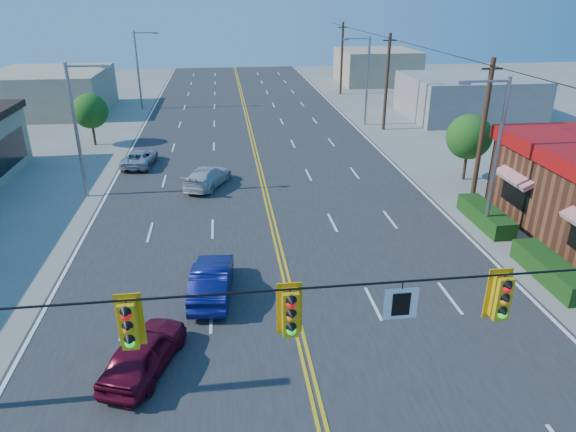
{
  "coord_description": "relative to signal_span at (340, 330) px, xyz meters",
  "views": [
    {
      "loc": [
        -2.4,
        -8.98,
        11.61
      ],
      "look_at": [
        0.33,
        12.36,
        2.2
      ],
      "focal_mm": 32.0,
      "sensor_mm": 36.0,
      "label": 1
    }
  ],
  "objects": [
    {
      "name": "road",
      "position": [
        0.12,
        20.0,
        -4.86
      ],
      "size": [
        20.0,
        120.0,
        0.06
      ],
      "primitive_type": "cube",
      "color": "#2D2D30",
      "rests_on": "ground"
    },
    {
      "name": "signal_span",
      "position": [
        0.0,
        0.0,
        0.0
      ],
      "size": [
        24.32,
        0.34,
        9.0
      ],
      "color": "#47301E",
      "rests_on": "ground"
    },
    {
      "name": "streetlight_se",
      "position": [
        10.91,
        14.0,
        -0.37
      ],
      "size": [
        2.55,
        0.25,
        8.0
      ],
      "color": "gray",
      "rests_on": "ground"
    },
    {
      "name": "streetlight_ne",
      "position": [
        10.91,
        38.0,
        -0.37
      ],
      "size": [
        2.55,
        0.25,
        8.0
      ],
      "color": "gray",
      "rests_on": "ground"
    },
    {
      "name": "streetlight_sw",
      "position": [
        -10.67,
        22.0,
        -0.37
      ],
      "size": [
        2.55,
        0.25,
        8.0
      ],
      "color": "gray",
      "rests_on": "ground"
    },
    {
      "name": "streetlight_nw",
      "position": [
        -10.67,
        48.0,
        -0.37
      ],
      "size": [
        2.55,
        0.25,
        8.0
      ],
      "color": "gray",
      "rests_on": "ground"
    },
    {
      "name": "utility_pole_near",
      "position": [
        12.32,
        18.0,
        -0.69
      ],
      "size": [
        0.28,
        0.28,
        8.4
      ],
      "primitive_type": "cylinder",
      "color": "#47301E",
      "rests_on": "ground"
    },
    {
      "name": "utility_pole_mid",
      "position": [
        12.32,
        36.0,
        -0.69
      ],
      "size": [
        0.28,
        0.28,
        8.4
      ],
      "primitive_type": "cylinder",
      "color": "#47301E",
      "rests_on": "ground"
    },
    {
      "name": "utility_pole_far",
      "position": [
        12.32,
        54.0,
        -0.69
      ],
      "size": [
        0.28,
        0.28,
        8.4
      ],
      "primitive_type": "cylinder",
      "color": "#47301E",
      "rests_on": "ground"
    },
    {
      "name": "tree_kfc_rear",
      "position": [
        13.62,
        22.0,
        -1.95
      ],
      "size": [
        2.94,
        2.94,
        4.41
      ],
      "color": "#47301E",
      "rests_on": "ground"
    },
    {
      "name": "tree_west",
      "position": [
        -12.88,
        34.0,
        -2.09
      ],
      "size": [
        2.8,
        2.8,
        4.2
      ],
      "color": "#47301E",
      "rests_on": "ground"
    },
    {
      "name": "bld_east_mid",
      "position": [
        22.12,
        40.0,
        -2.89
      ],
      "size": [
        12.0,
        10.0,
        4.0
      ],
      "primitive_type": "cube",
      "color": "gray",
      "rests_on": "ground"
    },
    {
      "name": "bld_west_far",
      "position": [
        -19.88,
        48.0,
        -2.79
      ],
      "size": [
        11.0,
        12.0,
        4.2
      ],
      "primitive_type": "cube",
      "color": "tan",
      "rests_on": "ground"
    },
    {
      "name": "bld_east_far",
      "position": [
        19.12,
        62.0,
        -2.69
      ],
      "size": [
        10.0,
        10.0,
        4.4
      ],
      "primitive_type": "cube",
      "color": "tan",
      "rests_on": "ground"
    },
    {
      "name": "car_magenta",
      "position": [
        -5.26,
        5.17,
        -4.2
      ],
      "size": [
        2.87,
        4.34,
        1.37
      ],
      "primitive_type": "imported",
      "rotation": [
        0.0,
        0.0,
        2.8
      ],
      "color": "maroon",
      "rests_on": "ground"
    },
    {
      "name": "car_blue",
      "position": [
        -3.08,
        9.49,
        -4.17
      ],
      "size": [
        1.9,
        4.46,
        1.43
      ],
      "primitive_type": "imported",
      "rotation": [
        0.0,
        0.0,
        3.05
      ],
      "color": "#0F1459",
      "rests_on": "ground"
    },
    {
      "name": "car_white",
      "position": [
        -3.46,
        22.69,
        -4.23
      ],
      "size": [
        3.48,
        4.84,
        1.3
      ],
      "primitive_type": "imported",
      "rotation": [
        0.0,
        0.0,
        2.73
      ],
      "color": "#BDBDBD",
      "rests_on": "ground"
    },
    {
      "name": "car_silver",
      "position": [
        -8.4,
        27.71,
        -4.3
      ],
      "size": [
        2.41,
        4.41,
        1.17
      ],
      "primitive_type": "imported",
      "rotation": [
        0.0,
        0.0,
        3.03
      ],
      "color": "silver",
      "rests_on": "ground"
    }
  ]
}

